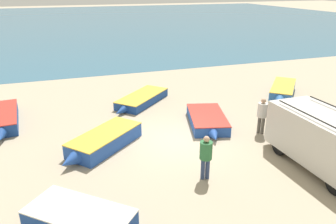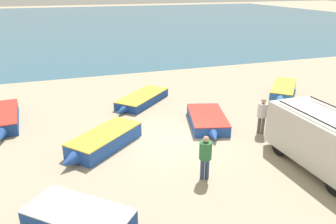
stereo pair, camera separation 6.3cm
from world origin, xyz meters
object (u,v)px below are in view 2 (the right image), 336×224
fishing_rowboat_3 (103,141)px  fishing_rowboat_5 (207,120)px  fishing_rowboat_1 (142,99)px  fisherman_0 (205,154)px  fisherman_1 (262,113)px  parked_van (326,141)px  fishing_rowboat_2 (3,119)px  fishing_rowboat_4 (283,91)px  fishing_rowboat_0 (82,220)px

fishing_rowboat_3 → fishing_rowboat_5: fishing_rowboat_3 is taller
fishing_rowboat_1 → fishing_rowboat_5: bearing=75.3°
fishing_rowboat_3 → fisherman_0: size_ratio=2.25×
fisherman_1 → parked_van: bearing=58.0°
parked_van → fishing_rowboat_2: size_ratio=1.05×
fishing_rowboat_2 → fisherman_0: (7.43, -7.56, 0.69)m
fishing_rowboat_5 → fisherman_1: (1.94, -1.65, 0.76)m
fisherman_1 → fishing_rowboat_3: bearing=-46.6°
fishing_rowboat_4 → fisherman_1: 6.03m
parked_van → fishing_rowboat_0: 8.91m
fishing_rowboat_2 → fishing_rowboat_4: bearing=82.6°
fishing_rowboat_0 → fisherman_1: (8.39, 3.88, 0.73)m
fishing_rowboat_4 → fishing_rowboat_2: bearing=-50.8°
fishing_rowboat_1 → fisherman_1: 7.18m
fisherman_0 → fishing_rowboat_0: bearing=115.8°
fishing_rowboat_5 → fishing_rowboat_0: bearing=-34.2°
fishing_rowboat_4 → fishing_rowboat_5: 6.73m
fishing_rowboat_5 → fisherman_0: (-2.11, -4.30, 0.74)m
fisherman_0 → fishing_rowboat_4: bearing=-40.9°
fishing_rowboat_0 → fisherman_0: bearing=57.6°
fishing_rowboat_1 → fisherman_1: fisherman_1 is taller
fishing_rowboat_2 → fishing_rowboat_4: size_ratio=1.15×
fishing_rowboat_0 → fishing_rowboat_2: fishing_rowboat_2 is taller
fishing_rowboat_4 → fishing_rowboat_5: fishing_rowboat_4 is taller
fishing_rowboat_2 → fishing_rowboat_5: fishing_rowboat_2 is taller
fishing_rowboat_0 → fishing_rowboat_5: size_ratio=0.86×
fishing_rowboat_2 → fishing_rowboat_3: fishing_rowboat_3 is taller
fishing_rowboat_3 → fisherman_0: 4.73m
fishing_rowboat_5 → fisherman_1: 2.66m
fishing_rowboat_4 → fisherman_1: bearing=-4.1°
parked_van → fishing_rowboat_0: (-8.86, -0.50, -0.85)m
parked_van → fishing_rowboat_4: parked_van is taller
fishing_rowboat_1 → fishing_rowboat_3: fishing_rowboat_3 is taller
fisherman_1 → fishing_rowboat_0: bearing=-15.0°
fisherman_0 → parked_van: bearing=-89.2°
parked_van → fishing_rowboat_5: 5.64m
fishing_rowboat_4 → fishing_rowboat_5: size_ratio=1.00×
fishing_rowboat_2 → fisherman_0: size_ratio=2.74×
fishing_rowboat_1 → parked_van: bearing=73.2°
fishing_rowboat_0 → fisherman_1: size_ratio=2.00×
fishing_rowboat_1 → fisherman_1: bearing=82.3°
parked_van → fishing_rowboat_5: parked_van is taller
fishing_rowboat_0 → fishing_rowboat_5: (6.46, 5.53, -0.03)m
fishing_rowboat_3 → fisherman_1: (7.16, -0.85, 0.70)m
fishing_rowboat_3 → fishing_rowboat_5: (5.22, 0.80, -0.06)m
fishing_rowboat_0 → fishing_rowboat_1: bearing=108.4°
fishing_rowboat_0 → fisherman_0: size_ratio=2.04×
fishing_rowboat_0 → fishing_rowboat_4: 15.03m
parked_van → fisherman_0: parked_van is taller
fishing_rowboat_5 → fishing_rowboat_4: bearing=127.0°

